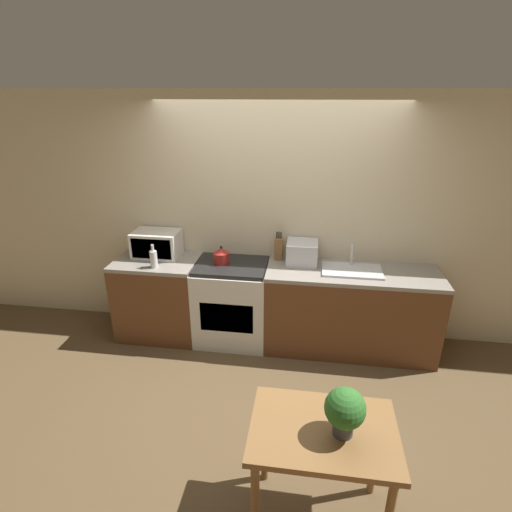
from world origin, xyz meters
TOP-DOWN VIEW (x-y plane):
  - ground_plane at (0.00, 0.00)m, footprint 16.00×16.00m
  - wall_back at (0.00, 1.05)m, footprint 10.00×0.06m
  - counter_left_run at (-1.25, 0.71)m, footprint 0.88×0.62m
  - counter_right_run at (0.82, 0.71)m, footprint 1.74×0.62m
  - stove_range at (-0.43, 0.71)m, footprint 0.77×0.62m
  - kettle at (-0.54, 0.74)m, footprint 0.17×0.17m
  - microwave at (-1.28, 0.83)m, footprint 0.49×0.33m
  - bottle at (-1.20, 0.53)m, footprint 0.07×0.07m
  - knife_block at (0.05, 0.92)m, footprint 0.09×0.09m
  - toaster_oven at (0.30, 0.85)m, footprint 0.32×0.30m
  - sink_basin at (0.80, 0.72)m, footprint 0.60×0.36m
  - dining_table at (0.51, -1.24)m, footprint 0.86×0.60m
  - potted_plant at (0.61, -1.26)m, footprint 0.23×0.23m

SIDE VIEW (x-z plane):
  - ground_plane at x=0.00m, z-range 0.00..0.00m
  - stove_range at x=-0.43m, z-range 0.00..0.90m
  - counter_left_run at x=-1.25m, z-range 0.00..0.90m
  - counter_right_run at x=0.82m, z-range 0.00..0.90m
  - dining_table at x=0.51m, z-range 0.26..1.03m
  - sink_basin at x=0.80m, z-range 0.79..1.03m
  - potted_plant at x=0.61m, z-range 0.79..1.09m
  - kettle at x=-0.54m, z-range 0.89..1.08m
  - bottle at x=-1.20m, z-range 0.87..1.12m
  - toaster_oven at x=0.30m, z-range 0.90..1.13m
  - knife_block at x=0.05m, z-range 0.87..1.18m
  - microwave at x=-1.28m, z-range 0.90..1.18m
  - wall_back at x=0.00m, z-range 0.00..2.60m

